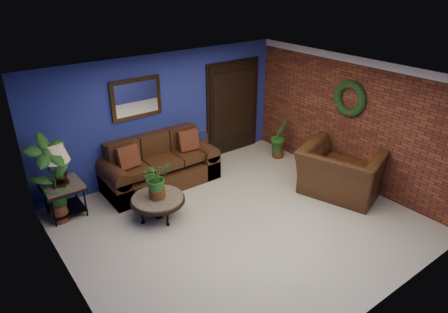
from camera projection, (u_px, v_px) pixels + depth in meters
floor at (240, 223)px, 6.86m from camera, size 5.50×5.50×0.00m
wall_back at (165, 115)px, 8.13m from camera, size 5.50×0.04×2.50m
wall_left at (66, 216)px, 4.84m from camera, size 0.04×5.00×2.50m
wall_right_brick at (351, 121)px, 7.81m from camera, size 0.04×5.00×2.50m
ceiling at (243, 80)px, 5.79m from camera, size 5.50×5.00×0.02m
crown_molding at (358, 61)px, 7.29m from camera, size 0.03×5.00×0.14m
wall_mirror at (136, 98)px, 7.58m from camera, size 1.02×0.06×0.77m
closet_door at (233, 108)px, 9.14m from camera, size 1.44×0.06×2.18m
wreath at (350, 99)px, 7.62m from camera, size 0.16×0.72×0.72m
sofa at (159, 168)px, 7.99m from camera, size 2.25×0.97×1.01m
coffee_table at (158, 200)px, 6.87m from camera, size 0.94×0.94×0.40m
end_table at (63, 191)px, 6.90m from camera, size 0.67×0.67×0.61m
table_lamp at (57, 160)px, 6.64m from camera, size 0.43×0.43×0.71m
side_chair at (204, 147)px, 8.55m from camera, size 0.37×0.37×0.85m
armchair at (341, 172)px, 7.56m from camera, size 1.67×1.78×0.95m
coffee_plant at (156, 179)px, 6.69m from camera, size 0.51×0.45×0.66m
floor_plant at (279, 138)px, 9.04m from camera, size 0.46×0.39×0.89m
tall_plant at (52, 176)px, 6.57m from camera, size 0.79×0.62×1.59m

